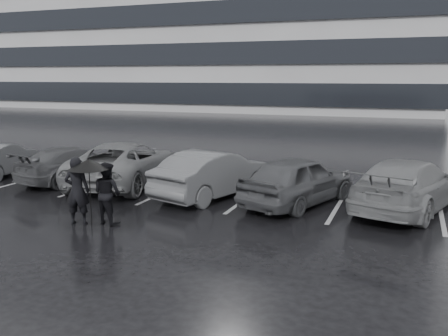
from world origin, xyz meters
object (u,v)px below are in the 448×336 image
car_west_b (125,163)px  pedestrian_left (77,191)px  car_west_c (74,164)px  pedestrian_right (107,193)px  car_west_a (214,174)px  car_main (298,180)px  car_east (408,185)px  car_west_d (0,160)px

car_west_b → pedestrian_left: size_ratio=3.09×
car_west_c → pedestrian_right: 5.77m
pedestrian_right → car_west_a: bearing=-98.3°
car_west_b → car_west_a: bearing=162.2°
pedestrian_left → car_main: bearing=-156.9°
car_west_c → pedestrian_right: pedestrian_right is taller
car_west_b → car_east: car_west_b is taller
car_main → car_west_d: 11.60m
car_west_b → car_east: bearing=170.5°
car_west_c → car_west_a: bearing=-168.2°
car_west_c → car_west_d: size_ratio=1.14×
car_west_a → car_east: (5.74, 0.42, -0.00)m
car_west_c → car_west_b: bearing=-158.7°
pedestrian_right → car_main: bearing=-125.3°
pedestrian_right → car_west_c: bearing=-31.2°
car_west_d → car_east: 14.64m
car_main → pedestrian_left: pedestrian_left is taller
car_east → pedestrian_right: pedestrian_right is taller
car_west_a → car_west_c: 5.58m
car_east → pedestrian_right: bearing=46.1°
car_main → car_west_b: bearing=14.3°
car_west_a → car_main: bearing=-163.6°
car_west_b → car_west_d: size_ratio=1.43×
pedestrian_right → pedestrian_left: bearing=39.2°
car_east → car_west_c: bearing=16.7°
car_main → car_west_c: size_ratio=1.00×
car_west_d → pedestrian_right: 8.40m
pedestrian_right → car_west_b: bearing=-50.0°
pedestrian_left → car_west_a: bearing=-134.5°
car_east → pedestrian_left: bearing=45.8°
car_west_b → car_west_d: 5.32m
car_west_a → pedestrian_left: bearing=78.6°
car_main → pedestrian_left: bearing=59.2°
car_west_d → car_west_b: bearing=170.6°
car_west_a → car_west_c: (-5.56, 0.39, -0.11)m
car_main → pedestrian_right: 5.53m
car_west_d → car_west_c: bearing=169.5°
car_main → car_west_d: car_main is taller
car_east → car_west_b: bearing=15.6°
pedestrian_left → car_west_c: bearing=-68.3°
car_main → pedestrian_right: bearing=61.0°
pedestrian_left → pedestrian_right: pedestrian_left is taller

